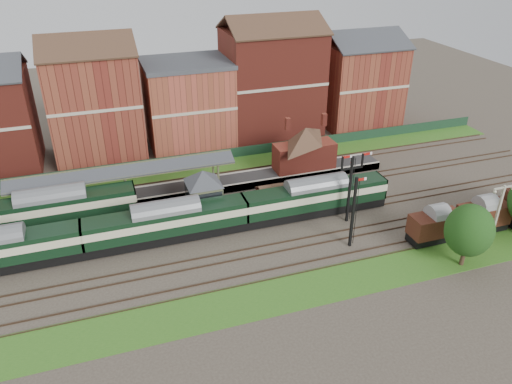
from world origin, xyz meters
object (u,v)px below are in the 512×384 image
object	(u,v)px
goods_van_a	(435,225)
dmu_train	(167,222)
signal_box	(204,193)
semaphore_bracket	(350,185)
platform_railcar	(53,209)

from	to	relation	value
goods_van_a	dmu_train	bearing A→B (deg)	161.26
signal_box	semaphore_bracket	world-z (taller)	semaphore_bracket
signal_box	platform_railcar	bearing A→B (deg)	168.52
platform_railcar	dmu_train	bearing A→B (deg)	-30.04
signal_box	semaphore_bracket	distance (m)	16.16
semaphore_bracket	goods_van_a	xyz separation A→B (m)	(6.73, -6.50, -2.72)
semaphore_bracket	platform_railcar	xyz separation A→B (m)	(-31.04, 9.00, -2.26)
semaphore_bracket	goods_van_a	bearing A→B (deg)	-44.02
platform_railcar	goods_van_a	distance (m)	40.83
semaphore_bracket	platform_railcar	distance (m)	32.40
dmu_train	goods_van_a	distance (m)	28.02
semaphore_bracket	dmu_train	world-z (taller)	semaphore_bracket
signal_box	goods_van_a	size ratio (longest dim) A/B	1.09
signal_box	platform_railcar	distance (m)	16.35
semaphore_bracket	platform_railcar	world-z (taller)	semaphore_bracket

